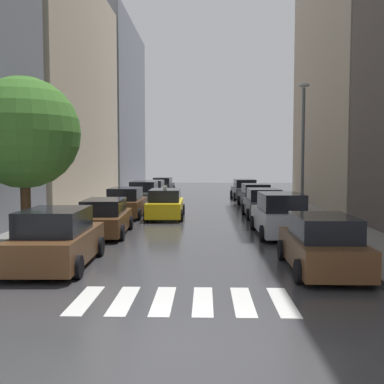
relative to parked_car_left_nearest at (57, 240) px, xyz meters
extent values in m
cube|color=#353538|center=(3.96, 17.99, -0.84)|extent=(28.00, 72.00, 0.04)
cube|color=gray|center=(-2.54, 17.99, -0.74)|extent=(3.00, 72.00, 0.15)
cube|color=gray|center=(10.46, 17.99, -0.74)|extent=(3.00, 72.00, 0.15)
cube|color=silver|center=(1.71, -3.27, -0.81)|extent=(0.45, 2.20, 0.01)
cube|color=silver|center=(2.61, -3.27, -0.81)|extent=(0.45, 2.20, 0.01)
cube|color=silver|center=(3.51, -3.27, -0.81)|extent=(0.45, 2.20, 0.01)
cube|color=silver|center=(4.41, -3.27, -0.81)|extent=(0.45, 2.20, 0.01)
cube|color=silver|center=(5.31, -3.27, -0.81)|extent=(0.45, 2.20, 0.01)
cube|color=silver|center=(6.21, -3.27, -0.81)|extent=(0.45, 2.20, 0.01)
cube|color=#B2A38C|center=(-7.04, 21.07, 7.67)|extent=(6.00, 19.06, 16.98)
cube|color=slate|center=(-7.04, 41.23, 8.84)|extent=(6.00, 19.37, 19.32)
cube|color=#B2A38C|center=(14.96, 18.32, 11.94)|extent=(6.00, 15.00, 25.51)
cube|color=brown|center=(0.00, 0.06, -0.21)|extent=(2.08, 4.53, 0.87)
cube|color=black|center=(0.00, -0.16, 0.58)|extent=(1.79, 2.51, 0.71)
cylinder|color=black|center=(-1.02, 1.51, -0.50)|extent=(0.24, 0.65, 0.64)
cylinder|color=black|center=(0.93, 1.57, -0.50)|extent=(0.24, 0.65, 0.64)
cylinder|color=black|center=(-0.93, -1.44, -0.50)|extent=(0.24, 0.65, 0.64)
cylinder|color=black|center=(1.01, -1.39, -0.50)|extent=(0.24, 0.65, 0.64)
cube|color=brown|center=(0.14, 5.97, -0.26)|extent=(2.01, 4.65, 0.76)
cube|color=black|center=(0.15, 5.74, 0.43)|extent=(1.70, 2.58, 0.62)
cylinder|color=black|center=(-0.83, 7.43, -0.50)|extent=(0.25, 0.65, 0.64)
cylinder|color=black|center=(0.97, 7.51, -0.50)|extent=(0.25, 0.65, 0.64)
cylinder|color=black|center=(-0.69, 4.42, -0.50)|extent=(0.25, 0.65, 0.64)
cylinder|color=black|center=(1.11, 4.50, -0.50)|extent=(0.25, 0.65, 0.64)
cube|color=brown|center=(-0.04, 12.17, -0.23)|extent=(1.87, 4.21, 0.83)
cube|color=black|center=(-0.04, 11.96, 0.52)|extent=(1.64, 2.32, 0.68)
cylinder|color=black|center=(-0.96, 13.56, -0.50)|extent=(0.22, 0.64, 0.64)
cylinder|color=black|center=(0.90, 13.55, -0.50)|extent=(0.22, 0.64, 0.64)
cylinder|color=black|center=(-0.97, 10.78, -0.50)|extent=(0.22, 0.64, 0.64)
cylinder|color=black|center=(0.89, 10.78, -0.50)|extent=(0.22, 0.64, 0.64)
cube|color=#474C51|center=(0.15, 18.63, -0.21)|extent=(1.94, 4.71, 0.87)
cube|color=black|center=(0.15, 18.39, 0.59)|extent=(1.70, 2.59, 0.72)
cylinder|color=black|center=(-0.81, 20.18, -0.50)|extent=(0.22, 0.64, 0.64)
cylinder|color=black|center=(1.12, 20.18, -0.50)|extent=(0.22, 0.64, 0.64)
cylinder|color=black|center=(-0.82, 17.08, -0.50)|extent=(0.22, 0.64, 0.64)
cylinder|color=black|center=(1.11, 17.07, -0.50)|extent=(0.22, 0.64, 0.64)
cube|color=#B2B7BF|center=(0.04, 25.34, -0.26)|extent=(1.95, 4.26, 0.76)
cube|color=black|center=(0.03, 25.13, 0.42)|extent=(1.67, 2.36, 0.62)
cylinder|color=black|center=(-0.82, 26.75, -0.50)|extent=(0.24, 0.65, 0.64)
cylinder|color=black|center=(0.99, 26.69, -0.50)|extent=(0.24, 0.65, 0.64)
cylinder|color=black|center=(-0.91, 23.98, -0.50)|extent=(0.24, 0.65, 0.64)
cylinder|color=black|center=(0.90, 23.92, -0.50)|extent=(0.24, 0.65, 0.64)
cube|color=black|center=(0.24, 31.88, -0.26)|extent=(2.00, 4.65, 0.76)
cube|color=black|center=(0.23, 31.65, 0.43)|extent=(1.70, 2.58, 0.62)
cylinder|color=black|center=(-0.60, 33.43, -0.50)|extent=(0.25, 0.65, 0.64)
cylinder|color=black|center=(1.21, 33.35, -0.50)|extent=(0.25, 0.65, 0.64)
cylinder|color=black|center=(-0.73, 30.41, -0.50)|extent=(0.25, 0.65, 0.64)
cylinder|color=black|center=(1.09, 30.34, -0.50)|extent=(0.25, 0.65, 0.64)
cube|color=brown|center=(7.82, -0.30, -0.24)|extent=(1.85, 4.32, 0.80)
cube|color=black|center=(7.82, -0.52, 0.49)|extent=(1.61, 2.38, 0.66)
cylinder|color=black|center=(6.93, 1.13, -0.50)|extent=(0.23, 0.64, 0.64)
cylinder|color=black|center=(8.74, 1.11, -0.50)|extent=(0.23, 0.64, 0.64)
cylinder|color=black|center=(6.90, -1.72, -0.50)|extent=(0.23, 0.64, 0.64)
cylinder|color=black|center=(8.71, -1.73, -0.50)|extent=(0.23, 0.64, 0.64)
cube|color=#B2B7BF|center=(7.66, 6.06, -0.19)|extent=(1.99, 4.69, 0.91)
cube|color=black|center=(7.66, 5.83, 0.63)|extent=(1.72, 2.59, 0.74)
cylinder|color=black|center=(6.68, 7.58, -0.50)|extent=(0.23, 0.64, 0.64)
cylinder|color=black|center=(8.57, 7.62, -0.50)|extent=(0.23, 0.64, 0.64)
cylinder|color=black|center=(6.75, 4.51, -0.50)|extent=(0.23, 0.64, 0.64)
cylinder|color=black|center=(8.64, 4.55, -0.50)|extent=(0.23, 0.64, 0.64)
cube|color=#474C51|center=(7.74, 12.25, -0.24)|extent=(1.97, 4.15, 0.80)
cube|color=black|center=(7.74, 12.04, 0.49)|extent=(1.72, 2.29, 0.66)
cylinder|color=black|center=(6.76, 13.60, -0.50)|extent=(0.23, 0.64, 0.64)
cylinder|color=black|center=(8.68, 13.62, -0.50)|extent=(0.23, 0.64, 0.64)
cylinder|color=black|center=(6.79, 10.88, -0.50)|extent=(0.23, 0.64, 0.64)
cylinder|color=black|center=(8.71, 10.90, -0.50)|extent=(0.23, 0.64, 0.64)
cube|color=black|center=(7.96, 18.50, -0.25)|extent=(2.13, 4.21, 0.78)
cube|color=black|center=(7.97, 18.30, 0.46)|extent=(1.80, 2.35, 0.64)
cylinder|color=black|center=(6.93, 19.81, -0.50)|extent=(0.25, 0.65, 0.64)
cylinder|color=black|center=(8.85, 19.91, -0.50)|extent=(0.25, 0.65, 0.64)
cylinder|color=black|center=(7.06, 17.10, -0.50)|extent=(0.25, 0.65, 0.64)
cylinder|color=black|center=(8.98, 17.19, -0.50)|extent=(0.25, 0.65, 0.64)
cube|color=#474C51|center=(7.74, 24.71, -0.23)|extent=(2.02, 4.44, 0.82)
cube|color=black|center=(7.75, 24.49, 0.51)|extent=(1.72, 2.46, 0.67)
cylinder|color=black|center=(6.76, 26.11, -0.50)|extent=(0.25, 0.65, 0.64)
cylinder|color=black|center=(8.60, 26.19, -0.50)|extent=(0.25, 0.65, 0.64)
cylinder|color=black|center=(6.87, 23.23, -0.50)|extent=(0.25, 0.65, 0.64)
cylinder|color=black|center=(8.72, 23.31, -0.50)|extent=(0.25, 0.65, 0.64)
cube|color=yellow|center=(2.24, 11.80, -0.24)|extent=(1.93, 4.51, 0.80)
cube|color=black|center=(2.24, 11.57, 0.48)|extent=(1.67, 2.49, 0.65)
cube|color=#F2EDCC|center=(2.24, 11.57, 0.90)|extent=(0.21, 0.36, 0.18)
cylinder|color=black|center=(1.29, 13.26, -0.50)|extent=(0.23, 0.64, 0.64)
cylinder|color=black|center=(3.14, 13.29, -0.50)|extent=(0.23, 0.64, 0.64)
cylinder|color=black|center=(1.34, 10.30, -0.50)|extent=(0.23, 0.64, 0.64)
cylinder|color=black|center=(3.19, 10.34, -0.50)|extent=(0.23, 0.64, 0.64)
cylinder|color=#513823|center=(-2.08, 2.91, 0.50)|extent=(0.36, 0.36, 2.34)
sphere|color=#3C7229|center=(-2.08, 2.91, 3.38)|extent=(4.01, 4.01, 4.01)
cylinder|color=#595B60|center=(9.51, 10.36, 2.72)|extent=(0.16, 0.16, 6.77)
ellipsoid|color=beige|center=(9.51, 10.36, 6.26)|extent=(0.60, 0.28, 0.24)
camera|label=1|loc=(4.46, -13.34, 2.35)|focal=42.45mm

